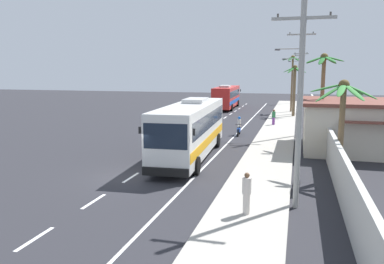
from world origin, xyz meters
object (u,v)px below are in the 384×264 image
Objects in this scene: utility_pole_distant at (299,74)px; palm_second at (323,80)px; palm_third at (294,82)px; coach_bus_foreground at (191,128)px; coach_bus_far_lane at (226,96)px; pedestrian_near_kerb at (274,117)px; utility_pole_far at (299,75)px; palm_fourth at (343,106)px; palm_nearest at (293,71)px; utility_pole_mid at (299,74)px; utility_pole_nearest at (300,93)px; motorcycle_beside_bus at (239,128)px; pedestrian_midwalk at (247,192)px.

utility_pole_distant reaches higher than palm_second.
coach_bus_foreground is at bearing -104.14° from palm_third.
pedestrian_near_kerb is (8.09, -16.91, -0.89)m from coach_bus_far_lane.
utility_pole_far is 1.53× the size of palm_third.
pedestrian_near_kerb is 29.95m from utility_pole_distant.
coach_bus_foreground is at bearing 163.01° from palm_fourth.
coach_bus_far_lane is 10.75m from palm_nearest.
palm_third is at bearing 91.82° from utility_pole_mid.
palm_third is at bearing -100.80° from utility_pole_far.
coach_bus_far_lane is 25.83m from utility_pole_mid.
utility_pole_far is (-0.01, 36.01, 0.31)m from utility_pole_nearest.
utility_pole_nearest is at bearing -49.92° from coach_bus_foreground.
coach_bus_far_lane is at bearing 113.85° from palm_second.
palm_third reaches higher than motorcycle_beside_bus.
palm_third is 27.86m from palm_fourth.
utility_pole_mid is 12.93m from palm_fourth.
utility_pole_distant is 40.25m from palm_second.
palm_second is (8.50, 5.66, 3.07)m from coach_bus_foreground.
motorcycle_beside_bus is at bearing -176.82° from utility_pole_mid.
pedestrian_near_kerb is 0.23× the size of palm_second.
motorcycle_beside_bus is 7.22m from pedestrian_near_kerb.
utility_pole_distant is at bearing 86.92° from palm_nearest.
motorcycle_beside_bus is at bearing 105.95° from utility_pole_nearest.
pedestrian_near_kerb is 0.95× the size of pedestrian_midwalk.
utility_pole_mid is at bearing -89.98° from utility_pole_distant.
coach_bus_far_lane reaches higher than pedestrian_near_kerb.
palm_second is at bearing 83.19° from utility_pole_nearest.
palm_third reaches higher than palm_fourth.
utility_pole_nearest reaches higher than coach_bus_foreground.
utility_pole_nearest is 1.32× the size of palm_second.
palm_nearest reaches higher than coach_bus_foreground.
utility_pole_mid reaches higher than pedestrian_near_kerb.
coach_bus_far_lane is at bearing 153.06° from utility_pole_far.
palm_third reaches higher than coach_bus_far_lane.
palm_nearest reaches higher than motorcycle_beside_bus.
utility_pole_nearest reaches higher than palm_nearest.
coach_bus_far_lane is 1.72× the size of palm_second.
pedestrian_midwalk is at bearing -95.18° from utility_pole_mid.
pedestrian_near_kerb is at bearing -96.15° from palm_nearest.
palm_third is at bearing 75.86° from coach_bus_foreground.
palm_second is at bearing -83.99° from palm_nearest.
utility_pole_nearest reaches higher than motorcycle_beside_bus.
pedestrian_midwalk is at bearing -63.00° from coach_bus_foreground.
utility_pole_far reaches higher than motorcycle_beside_bus.
utility_pole_mid reaches higher than utility_pole_distant.
utility_pole_nearest is at bearing 92.57° from pedestrian_midwalk.
coach_bus_foreground is at bearing 168.44° from pedestrian_midwalk.
pedestrian_near_kerb is 12.11m from palm_second.
utility_pole_nearest is (6.85, -8.15, 2.85)m from coach_bus_foreground.
utility_pole_distant reaches higher than pedestrian_midwalk.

